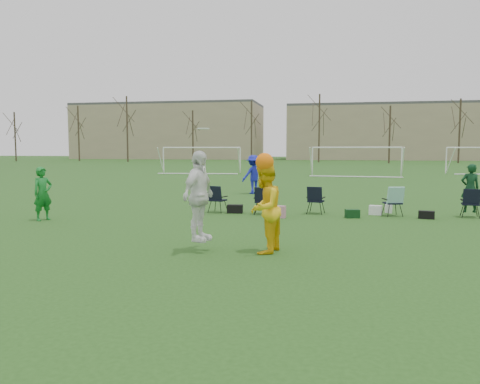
% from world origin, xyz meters
% --- Properties ---
extents(ground, '(260.00, 260.00, 0.00)m').
position_xyz_m(ground, '(0.00, 0.00, 0.00)').
color(ground, '#224B17').
rests_on(ground, ground).
extents(fielder_green_near, '(0.65, 0.74, 1.71)m').
position_xyz_m(fielder_green_near, '(-7.16, 4.94, 0.86)').
color(fielder_green_near, '#147024').
rests_on(fielder_green_near, ground).
extents(fielder_blue, '(1.42, 1.40, 1.96)m').
position_xyz_m(fielder_blue, '(-1.98, 15.02, 0.98)').
color(fielder_blue, '#171CAE').
rests_on(fielder_blue, ground).
extents(center_contest, '(2.28, 1.34, 2.74)m').
position_xyz_m(center_contest, '(-0.19, 1.53, 1.12)').
color(center_contest, white).
rests_on(center_contest, ground).
extents(sideline_setup, '(9.29, 2.22, 1.79)m').
position_xyz_m(sideline_setup, '(2.63, 8.02, 0.53)').
color(sideline_setup, '#0E341B').
rests_on(sideline_setup, ground).
extents(goal_left, '(7.39, 0.76, 2.46)m').
position_xyz_m(goal_left, '(-10.00, 34.00, 1.92)').
color(goal_left, white).
rests_on(goal_left, ground).
extents(goal_mid, '(7.40, 0.63, 2.46)m').
position_xyz_m(goal_mid, '(4.00, 32.00, 1.92)').
color(goal_mid, white).
rests_on(goal_mid, ground).
extents(tree_line, '(110.28, 3.28, 11.40)m').
position_xyz_m(tree_line, '(0.24, 69.85, 5.09)').
color(tree_line, '#382B21').
rests_on(tree_line, ground).
extents(building_row, '(126.00, 16.00, 13.00)m').
position_xyz_m(building_row, '(6.73, 96.00, 5.99)').
color(building_row, tan).
rests_on(building_row, ground).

